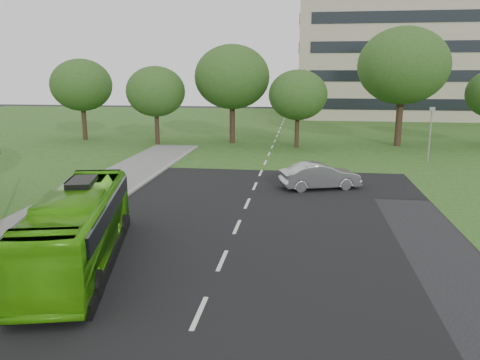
{
  "coord_description": "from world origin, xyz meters",
  "views": [
    {
      "loc": [
        2.89,
        -18.32,
        6.96
      ],
      "look_at": [
        -0.23,
        4.75,
        1.6
      ],
      "focal_mm": 35.0,
      "sensor_mm": 36.0,
      "label": 1
    }
  ],
  "objects": [
    {
      "name": "tree_park_a",
      "position": [
        -11.44,
        26.34,
        5.16
      ],
      "size": [
        5.72,
        5.72,
        7.6
      ],
      "color": "black",
      "rests_on": "ground"
    },
    {
      "name": "tree_park_d",
      "position": [
        12.02,
        28.43,
        7.57
      ],
      "size": [
        8.46,
        8.46,
        11.18
      ],
      "color": "black",
      "rests_on": "ground"
    },
    {
      "name": "tree_park_b",
      "position": [
        -4.18,
        28.15,
        6.53
      ],
      "size": [
        7.38,
        7.38,
        9.68
      ],
      "color": "black",
      "rests_on": "ground"
    },
    {
      "name": "office_building",
      "position": [
        21.96,
        61.96,
        12.5
      ],
      "size": [
        40.1,
        20.1,
        25.0
      ],
      "color": "tan",
      "rests_on": "ground"
    },
    {
      "name": "tree_park_f",
      "position": [
        -20.0,
        28.36,
        5.69
      ],
      "size": [
        6.27,
        6.27,
        8.37
      ],
      "color": "black",
      "rests_on": "ground"
    },
    {
      "name": "street_surfaces",
      "position": [
        -0.38,
        22.75,
        0.03
      ],
      "size": [
        120.0,
        120.0,
        0.15
      ],
      "color": "black",
      "rests_on": "ground"
    },
    {
      "name": "ground",
      "position": [
        0.0,
        0.0,
        0.0
      ],
      "size": [
        160.0,
        160.0,
        0.0
      ],
      "primitive_type": "plane",
      "color": "black",
      "rests_on": "ground"
    },
    {
      "name": "tree_park_c",
      "position": [
        2.32,
        26.08,
        4.92
      ],
      "size": [
        5.46,
        5.46,
        7.26
      ],
      "color": "black",
      "rests_on": "ground"
    },
    {
      "name": "sedan",
      "position": [
        4.0,
        10.0,
        0.8
      ],
      "size": [
        5.12,
        3.16,
        1.59
      ],
      "primitive_type": "imported",
      "rotation": [
        0.0,
        0.0,
        1.9
      ],
      "color": "#A7A8AC",
      "rests_on": "ground"
    },
    {
      "name": "camera_pole",
      "position": [
        12.82,
        20.0,
        2.8
      ],
      "size": [
        0.39,
        0.35,
        4.34
      ],
      "rotation": [
        0.0,
        0.0,
        0.13
      ],
      "color": "gray",
      "rests_on": "ground"
    },
    {
      "name": "bus",
      "position": [
        -5.22,
        -2.84,
        1.39
      ],
      "size": [
        4.63,
        10.22,
        2.77
      ],
      "primitive_type": "imported",
      "rotation": [
        0.0,
        0.0,
        0.24
      ],
      "color": "#4CB510",
      "rests_on": "ground"
    }
  ]
}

